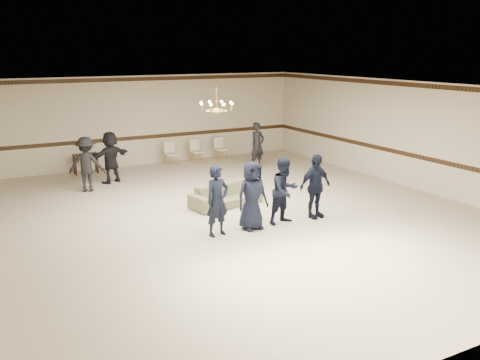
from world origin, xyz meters
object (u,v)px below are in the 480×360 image
Objects in this scene: banquet_chair_left at (171,154)px; console_table at (86,164)px; boy_b at (252,196)px; banquet_chair_mid at (196,151)px; boy_d at (315,186)px; settee at (226,195)px; adult_left at (87,164)px; boy_a at (217,201)px; chandelier at (216,98)px; adult_right at (257,145)px; banquet_chair_right at (221,149)px; boy_c at (285,191)px; adult_mid at (111,157)px.

console_table is at bearing 179.10° from banquet_chair_left.
boy_b is 1.87× the size of banquet_chair_mid.
boy_d is at bearing -2.41° from boy_b.
adult_left reaches higher than settee.
banquet_chair_mid is at bearing 58.81° from boy_a.
chandelier is 1.15× the size of console_table.
boy_d is 5.79m from adult_right.
banquet_chair_left is (0.56, 5.42, 0.14)m from settee.
adult_left is 1.00× the size of adult_right.
boy_b is 7.90m from console_table.
settee is 5.45m from banquet_chair_left.
boy_a reaches higher than banquet_chair_mid.
adult_right reaches higher than settee.
banquet_chair_mid and banquet_chair_right have the same top height.
boy_a is at bearing -116.17° from chandelier.
adult_right reaches higher than banquet_chair_left.
boy_a is at bearing -140.32° from adult_right.
adult_left reaches higher than boy_a.
banquet_chair_mid is at bearing 73.20° from boy_c.
boy_a is at bearing -113.76° from banquet_chair_right.
boy_a and boy_d have the same top height.
adult_left reaches higher than boy_b.
banquet_chair_mid is (4.47, 2.13, -0.38)m from adult_left.
boy_d is (2.70, 0.00, 0.00)m from boy_a.
adult_right is (6.00, 0.30, 0.00)m from adult_left.
boy_d is 1.98× the size of console_table.
adult_mid is at bearing 86.95° from boy_a.
settee is at bearing 78.37° from boy_b.
console_table is (-1.22, 7.59, -0.46)m from boy_a.
boy_c is at bearing 147.62° from adult_left.
boy_d is at bearing -51.60° from chandelier.
settee is 5.65m from banquet_chair_mid.
adult_left and adult_right have the same top height.
adult_mid reaches higher than console_table.
banquet_chair_mid is at bearing -130.41° from adult_left.
boy_a is at bearing -100.62° from banquet_chair_left.
boy_a reaches higher than banquet_chair_left.
adult_left is 4.09m from banquet_chair_left.
console_table is at bearing -178.98° from banquet_chair_right.
boy_c is at bearing -86.93° from banquet_chair_left.
banquet_chair_mid is (1.75, 5.29, -2.44)m from chandelier.
adult_left reaches higher than banquet_chair_right.
boy_b is at bearing -10.59° from boy_a.
console_table is at bearing 176.56° from banquet_chair_mid.
chandelier reaches higher than boy_c.
boy_d is 0.99× the size of adult_right.
adult_mid and adult_right have the same top height.
boy_b is 7.46m from banquet_chair_left.
chandelier reaches higher than settee.
banquet_chair_left is at bearing 65.88° from boy_a.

